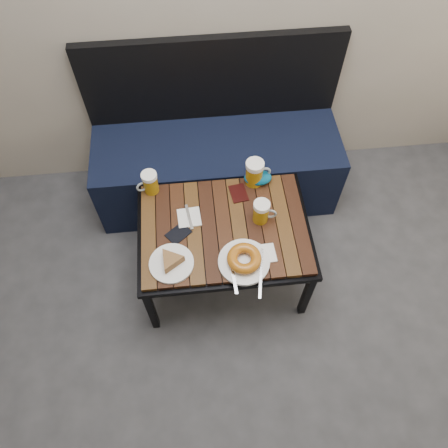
{
  "coord_description": "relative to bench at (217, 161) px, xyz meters",
  "views": [
    {
      "loc": [
        -0.07,
        0.05,
        2.25
      ],
      "look_at": [
        0.04,
        1.17,
        0.5
      ],
      "focal_mm": 35.0,
      "sensor_mm": 36.0,
      "label": 1
    }
  ],
  "objects": [
    {
      "name": "passport_navy",
      "position": [
        -0.24,
        -0.61,
        0.2
      ],
      "size": [
        0.14,
        0.13,
        0.01
      ],
      "primitive_type": "cube",
      "rotation": [
        0.0,
        0.0,
        -0.9
      ],
      "color": "black",
      "rests_on": "cafe_table"
    },
    {
      "name": "plate_pie",
      "position": [
        -0.28,
        -0.77,
        0.22
      ],
      "size": [
        0.21,
        0.21,
        0.06
      ],
      "color": "white",
      "rests_on": "cafe_table"
    },
    {
      "name": "napkin_left",
      "position": [
        -0.18,
        -0.52,
        0.2
      ],
      "size": [
        0.12,
        0.15,
        0.01
      ],
      "rotation": [
        0.0,
        0.0,
        0.06
      ],
      "color": "white",
      "rests_on": "cafe_table"
    },
    {
      "name": "knit_pouch",
      "position": [
        0.18,
        -0.33,
        0.23
      ],
      "size": [
        0.15,
        0.1,
        0.06
      ],
      "primitive_type": "ellipsoid",
      "rotation": [
        0.0,
        0.0,
        -0.04
      ],
      "color": "#054C85",
      "rests_on": "cafe_table"
    },
    {
      "name": "passport_burgundy",
      "position": [
        0.08,
        -0.4,
        0.2
      ],
      "size": [
        0.1,
        0.12,
        0.01
      ],
      "primitive_type": "cube",
      "rotation": [
        0.0,
        0.0,
        0.15
      ],
      "color": "black",
      "rests_on": "cafe_table"
    },
    {
      "name": "napkin_right",
      "position": [
        0.15,
        -0.76,
        0.2
      ],
      "size": [
        0.12,
        0.1,
        0.01
      ],
      "rotation": [
        0.0,
        0.0,
        0.05
      ],
      "color": "white",
      "rests_on": "cafe_table"
    },
    {
      "name": "bench",
      "position": [
        0.0,
        0.0,
        0.0
      ],
      "size": [
        1.4,
        0.5,
        0.95
      ],
      "color": "black",
      "rests_on": "ground"
    },
    {
      "name": "beer_mug_left",
      "position": [
        -0.36,
        -0.33,
        0.26
      ],
      "size": [
        0.12,
        0.09,
        0.13
      ],
      "rotation": [
        0.0,
        0.0,
        3.46
      ],
      "color": "#A4760D",
      "rests_on": "cafe_table"
    },
    {
      "name": "cafe_table",
      "position": [
        -0.02,
        -0.59,
        0.16
      ],
      "size": [
        0.84,
        0.62,
        0.47
      ],
      "color": "black",
      "rests_on": "ground"
    },
    {
      "name": "beer_mug_centre",
      "position": [
        0.17,
        -0.33,
        0.27
      ],
      "size": [
        0.14,
        0.1,
        0.15
      ],
      "rotation": [
        0.0,
        0.0,
        0.13
      ],
      "color": "#A4760D",
      "rests_on": "cafe_table"
    },
    {
      "name": "room_shell",
      "position": [
        -0.06,
        -1.26,
        1.48
      ],
      "size": [
        4.0,
        4.0,
        4.0
      ],
      "color": "gray",
      "rests_on": "ground"
    },
    {
      "name": "beer_mug_right",
      "position": [
        0.17,
        -0.57,
        0.26
      ],
      "size": [
        0.12,
        0.09,
        0.13
      ],
      "rotation": [
        0.0,
        0.0,
        -0.2
      ],
      "color": "#A4760D",
      "rests_on": "cafe_table"
    },
    {
      "name": "plate_bagel",
      "position": [
        0.05,
        -0.8,
        0.23
      ],
      "size": [
        0.24,
        0.31,
        0.07
      ],
      "color": "white",
      "rests_on": "cafe_table"
    }
  ]
}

